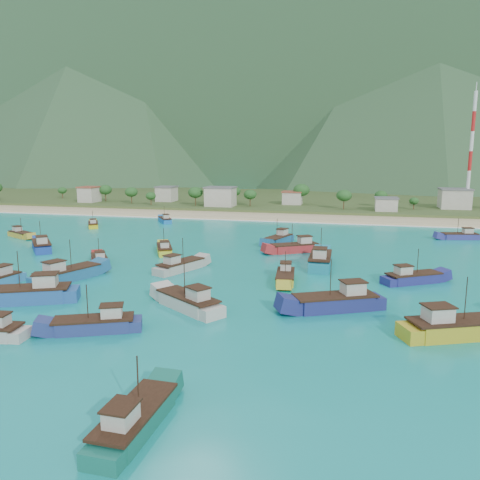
% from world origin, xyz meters
% --- Properties ---
extents(ground, '(600.00, 600.00, 0.00)m').
position_xyz_m(ground, '(0.00, 0.00, 0.00)').
color(ground, '#0C8B8D').
rests_on(ground, ground).
extents(beach, '(400.00, 18.00, 1.20)m').
position_xyz_m(beach, '(0.00, 79.00, 0.00)').
color(beach, beige).
rests_on(beach, ground).
extents(land, '(400.00, 110.00, 2.40)m').
position_xyz_m(land, '(0.00, 140.00, 0.00)').
color(land, '#385123').
rests_on(land, ground).
extents(surf_line, '(400.00, 2.50, 0.08)m').
position_xyz_m(surf_line, '(0.00, 69.50, 0.00)').
color(surf_line, white).
rests_on(surf_line, ground).
extents(mountains, '(1520.00, 440.00, 260.00)m').
position_xyz_m(mountains, '(-18.31, 403.81, 106.83)').
color(mountains, slate).
rests_on(mountains, ground).
extents(village, '(210.40, 27.14, 7.16)m').
position_xyz_m(village, '(18.17, 102.06, 4.70)').
color(village, beige).
rests_on(village, ground).
extents(vegetation, '(275.83, 25.72, 8.60)m').
position_xyz_m(vegetation, '(-16.51, 102.45, 5.11)').
color(vegetation, '#235623').
rests_on(vegetation, ground).
extents(radio_tower, '(1.20, 1.20, 41.65)m').
position_xyz_m(radio_tower, '(56.48, 108.00, 22.42)').
color(radio_tower, red).
rests_on(radio_tower, ground).
extents(boat_0, '(6.89, 8.90, 5.23)m').
position_xyz_m(boat_0, '(-57.96, 44.82, 0.56)').
color(boat_0, gold).
rests_on(boat_0, ground).
extents(boat_2, '(6.29, 11.37, 6.44)m').
position_xyz_m(boat_2, '(-0.44, 32.20, 0.78)').
color(boat_2, '#1A5786').
rests_on(boat_2, ground).
extents(boat_3, '(7.28, 8.71, 5.23)m').
position_xyz_m(boat_3, '(-31.10, 2.77, 0.56)').
color(boat_3, maroon).
rests_on(boat_3, ground).
extents(boat_4, '(10.89, 7.11, 6.22)m').
position_xyz_m(boat_4, '(-12.26, -30.03, 0.74)').
color(boat_4, navy).
rests_on(boat_4, ground).
extents(boat_6, '(10.12, 5.03, 5.74)m').
position_xyz_m(boat_6, '(43.21, 48.84, 0.65)').
color(boat_6, navy).
rests_on(boat_6, ground).
extents(boat_7, '(13.26, 8.54, 7.57)m').
position_xyz_m(boat_7, '(29.11, -21.55, 0.98)').
color(boat_7, gold).
rests_on(boat_7, ground).
extents(boat_11, '(7.40, 9.15, 5.44)m').
position_xyz_m(boat_11, '(-41.42, 59.57, 0.60)').
color(boat_11, '#1765B5').
rests_on(boat_11, ground).
extents(boat_12, '(9.58, 6.68, 5.52)m').
position_xyz_m(boat_12, '(-66.58, 24.39, 0.61)').
color(boat_12, gold).
rests_on(boat_12, ground).
extents(boat_13, '(6.86, 9.94, 5.72)m').
position_xyz_m(boat_13, '(-22.61, 14.92, 0.65)').
color(boat_13, gold).
rests_on(boat_13, ground).
extents(boat_14, '(11.72, 9.58, 6.99)m').
position_xyz_m(boat_14, '(-4.33, -19.54, 0.88)').
color(boat_14, '#BCB7AC').
rests_on(boat_14, ground).
extents(boat_16, '(10.48, 8.03, 6.14)m').
position_xyz_m(boat_16, '(26.92, 2.09, 0.72)').
color(boat_16, navy).
rests_on(boat_16, ground).
extents(boat_19, '(7.16, 11.21, 6.39)m').
position_xyz_m(boat_19, '(-13.45, 0.68, 0.77)').
color(boat_19, '#A7A297').
rests_on(boat_19, ground).
extents(boat_20, '(7.66, 12.86, 7.30)m').
position_xyz_m(boat_20, '(-29.47, -10.34, 0.93)').
color(boat_20, '#1D5A88').
rests_on(boat_20, ground).
extents(boat_22, '(4.12, 13.05, 7.66)m').
position_xyz_m(boat_22, '(11.17, 10.59, 1.00)').
color(boat_22, teal).
rests_on(boat_22, ground).
extents(boat_24, '(3.21, 10.39, 6.11)m').
position_xyz_m(boat_24, '(1.64, -47.73, 0.72)').
color(boat_24, '#136353').
rests_on(boat_24, ground).
extents(boat_25, '(3.93, 9.90, 5.70)m').
position_xyz_m(boat_25, '(6.36, -1.97, 0.64)').
color(boat_25, gold).
rests_on(boat_25, ground).
extents(boat_26, '(13.06, 8.99, 7.51)m').
position_xyz_m(boat_26, '(15.33, -14.85, 0.97)').
color(boat_26, navy).
rests_on(boat_26, ground).
extents(boat_27, '(11.57, 8.86, 6.78)m').
position_xyz_m(boat_27, '(4.90, 22.70, 0.84)').
color(boat_27, '#AC2628').
rests_on(boat_27, ground).
extents(boat_29, '(13.85, 9.14, 7.92)m').
position_xyz_m(boat_29, '(-27.75, -22.13, 1.05)').
color(boat_29, '#225299').
rests_on(boat_29, ground).
extents(boat_30, '(10.11, 10.93, 6.80)m').
position_xyz_m(boat_30, '(-50.46, 11.20, 0.84)').
color(boat_30, '#173A99').
rests_on(boat_30, ground).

